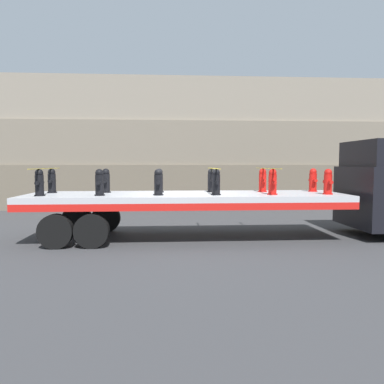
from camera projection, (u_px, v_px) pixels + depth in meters
The scene contains 18 objects.
ground_plane at pixel (186, 238), 11.49m from camera, with size 120.00×120.00×0.00m, color #38383A.
rock_cliff at pixel (178, 144), 20.24m from camera, with size 60.00×3.30×6.71m.
flatbed_trailer at pixel (167, 202), 11.37m from camera, with size 9.55×2.69×1.37m.
fire_hydrant_black_near_0 at pixel (39, 183), 10.52m from camera, with size 0.30×0.52×0.76m.
fire_hydrant_black_far_0 at pixel (52, 181), 11.66m from camera, with size 0.30×0.52×0.76m.
fire_hydrant_black_near_1 at pixel (99, 183), 10.63m from camera, with size 0.30×0.52×0.76m.
fire_hydrant_black_far_1 at pixel (106, 181), 11.77m from camera, with size 0.30×0.52×0.76m.
fire_hydrant_black_near_2 at pixel (158, 183), 10.74m from camera, with size 0.30×0.52×0.76m.
fire_hydrant_black_far_2 at pixel (159, 181), 11.88m from camera, with size 0.30×0.52×0.76m.
fire_hydrant_black_near_3 at pixel (216, 182), 10.85m from camera, with size 0.30×0.52×0.76m.
fire_hydrant_black_far_3 at pixel (211, 181), 11.99m from camera, with size 0.30×0.52×0.76m.
fire_hydrant_red_near_4 at pixel (273, 182), 10.96m from camera, with size 0.30×0.52×0.76m.
fire_hydrant_red_far_4 at pixel (263, 181), 12.10m from camera, with size 0.30×0.52×0.76m.
fire_hydrant_red_near_5 at pixel (328, 182), 11.07m from camera, with size 0.30×0.52×0.76m.
fire_hydrant_red_far_5 at pixel (313, 180), 12.21m from camera, with size 0.30×0.52×0.76m.
cargo_strap_rear at pixel (46, 169), 11.06m from camera, with size 0.05×2.80×0.01m.
cargo_strap_middle at pixel (214, 168), 11.39m from camera, with size 0.05×2.80×0.01m.
cargo_strap_front at pixel (268, 168), 11.50m from camera, with size 0.05×2.80×0.01m.
Camera 1 is at (-0.58, -11.35, 2.26)m, focal length 35.00 mm.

